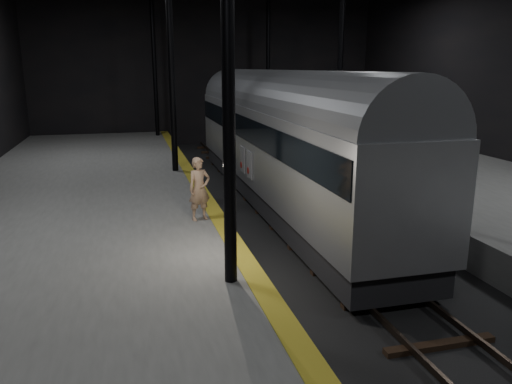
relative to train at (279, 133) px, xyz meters
name	(u,v)px	position (x,y,z in m)	size (l,w,h in m)	color
ground	(325,246)	(0.00, -4.91, -2.89)	(44.00, 44.00, 0.00)	black
platform_left	(68,252)	(-7.50, -4.91, -2.39)	(9.00, 43.80, 1.00)	#545451
tactile_strip	(222,223)	(-3.25, -4.91, -1.89)	(0.50, 43.80, 0.01)	olive
track	(325,244)	(0.00, -4.91, -2.82)	(2.40, 43.00, 0.24)	#3F3328
train	(279,133)	(0.00, 0.00, 0.00)	(2.91, 19.39, 5.18)	#97989E
woman	(199,189)	(-3.80, -4.40, -0.95)	(0.68, 0.45, 1.88)	#A48064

